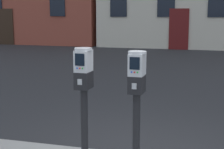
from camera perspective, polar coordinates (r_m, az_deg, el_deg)
name	(u,v)px	position (r m, az deg, el deg)	size (l,w,h in m)	color
parking_meter_near_kerb	(84,84)	(4.47, -4.48, -1.45)	(0.22, 0.26, 1.43)	black
parking_meter_twin_adjacent	(137,88)	(4.29, 3.93, -2.10)	(0.22, 0.26, 1.41)	black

